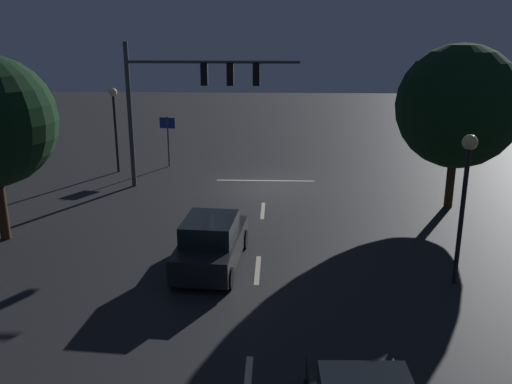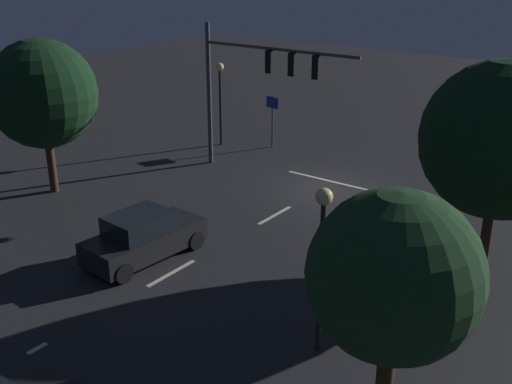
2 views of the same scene
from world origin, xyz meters
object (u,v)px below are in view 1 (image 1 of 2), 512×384
at_px(street_lamp_left_kerb, 466,180).
at_px(route_sign, 168,131).
at_px(tree_left_far, 458,107).
at_px(car_approaching, 211,243).
at_px(traffic_signal_assembly, 190,88).
at_px(street_lamp_right_kerb, 114,113).

xyz_separation_m(street_lamp_left_kerb, route_sign, (11.57, -14.33, -1.24)).
xyz_separation_m(route_sign, tree_left_far, (-13.57, 6.78, 2.35)).
distance_m(car_approaching, route_sign, 14.00).
bearing_deg(route_sign, traffic_signal_assembly, 115.94).
distance_m(route_sign, tree_left_far, 15.35).
bearing_deg(street_lamp_left_kerb, car_approaching, -7.19).
distance_m(traffic_signal_assembly, route_sign, 5.24).
height_order(route_sign, tree_left_far, tree_left_far).
height_order(street_lamp_right_kerb, tree_left_far, tree_left_far).
distance_m(traffic_signal_assembly, tree_left_far, 11.96).
height_order(car_approaching, route_sign, route_sign).
xyz_separation_m(car_approaching, route_sign, (3.97, -13.37, 1.23)).
bearing_deg(route_sign, street_lamp_right_kerb, 27.42).
xyz_separation_m(traffic_signal_assembly, street_lamp_right_kerb, (4.47, -2.69, -1.60)).
bearing_deg(car_approaching, street_lamp_right_kerb, -61.68).
xyz_separation_m(traffic_signal_assembly, route_sign, (1.95, -4.00, -2.77)).
relative_size(street_lamp_right_kerb, route_sign, 1.60).
height_order(street_lamp_right_kerb, route_sign, street_lamp_right_kerb).
relative_size(car_approaching, route_sign, 1.59).
bearing_deg(tree_left_far, route_sign, -26.54).
bearing_deg(car_approaching, route_sign, -73.45).
bearing_deg(route_sign, car_approaching, 106.55).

